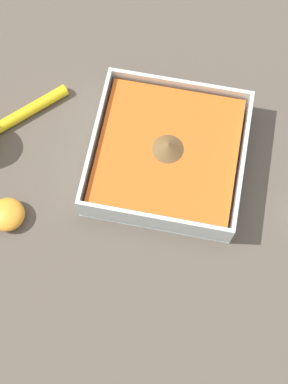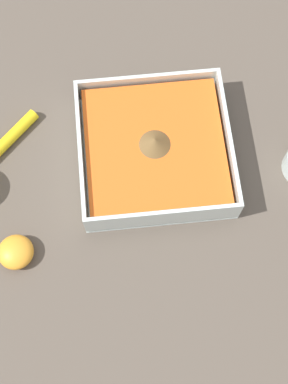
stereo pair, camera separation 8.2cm
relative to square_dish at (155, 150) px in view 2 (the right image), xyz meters
name	(u,v)px [view 2 (the right image)]	position (x,y,z in m)	size (l,w,h in m)	color
ground_plane	(150,178)	(-0.01, -0.04, -0.02)	(4.00, 4.00, 0.00)	brown
square_dish	(155,150)	(0.00, 0.00, 0.00)	(0.24, 0.24, 0.06)	silver
lemon_half	(16,252)	(-0.23, -0.14, -0.01)	(0.05, 0.05, 0.03)	orange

